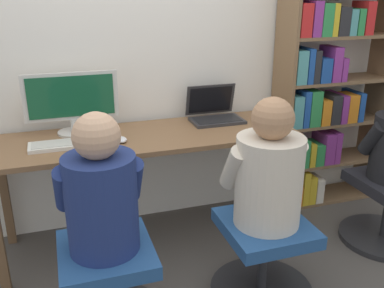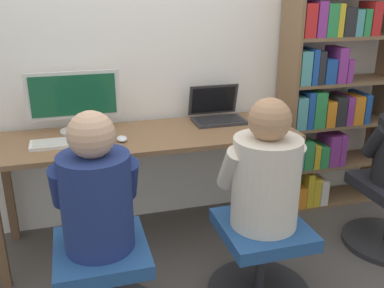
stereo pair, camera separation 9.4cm
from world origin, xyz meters
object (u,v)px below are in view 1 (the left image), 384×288
(desktop_monitor, at_px, (72,102))
(laptop, at_px, (215,113))
(person_at_monitor, at_px, (101,193))
(office_chair_left, at_px, (109,285))
(bookshelf, at_px, (325,77))
(keyboard, at_px, (70,144))
(person_at_laptop, at_px, (269,172))
(office_chair_right, at_px, (263,257))

(desktop_monitor, height_order, laptop, desktop_monitor)
(person_at_monitor, bearing_deg, office_chair_left, -90.00)
(laptop, distance_m, bookshelf, 0.87)
(keyboard, distance_m, office_chair_left, 0.84)
(keyboard, relative_size, person_at_laptop, 0.69)
(keyboard, relative_size, person_at_monitor, 0.70)
(desktop_monitor, xyz_separation_m, person_at_laptop, (0.88, -0.89, -0.21))
(laptop, height_order, office_chair_right, laptop)
(office_chair_right, bearing_deg, office_chair_left, 178.31)
(office_chair_right, bearing_deg, bookshelf, 44.46)
(person_at_laptop, bearing_deg, bookshelf, 44.31)
(keyboard, bearing_deg, bookshelf, 6.44)
(desktop_monitor, xyz_separation_m, person_at_monitor, (0.06, -0.86, -0.21))
(office_chair_left, height_order, bookshelf, bookshelf)
(office_chair_right, height_order, person_at_monitor, person_at_monitor)
(bookshelf, bearing_deg, laptop, 179.61)
(desktop_monitor, height_order, bookshelf, bookshelf)
(desktop_monitor, relative_size, keyboard, 1.23)
(bookshelf, bearing_deg, person_at_monitor, -153.77)
(person_at_monitor, bearing_deg, keyboard, 98.36)
(person_at_laptop, bearing_deg, laptop, 86.90)
(person_at_monitor, xyz_separation_m, person_at_laptop, (0.83, -0.02, -0.00))
(keyboard, bearing_deg, desktop_monitor, 80.13)
(office_chair_left, height_order, office_chair_right, same)
(office_chair_right, height_order, person_at_laptop, person_at_laptop)
(keyboard, distance_m, person_at_laptop, 1.14)
(person_at_monitor, bearing_deg, desktop_monitor, 93.69)
(office_chair_right, bearing_deg, person_at_laptop, 90.00)
(desktop_monitor, xyz_separation_m, office_chair_left, (0.06, -0.87, -0.71))
(desktop_monitor, bearing_deg, person_at_monitor, -86.31)
(office_chair_right, relative_size, bookshelf, 0.29)
(desktop_monitor, relative_size, bookshelf, 0.29)
(laptop, distance_m, person_at_laptop, 0.88)
(office_chair_left, xyz_separation_m, office_chair_right, (0.83, -0.02, 0.00))
(office_chair_left, bearing_deg, keyboard, 98.30)
(laptop, bearing_deg, desktop_monitor, 179.27)
(person_at_monitor, relative_size, person_at_laptop, 0.99)
(desktop_monitor, relative_size, office_chair_right, 1.00)
(desktop_monitor, xyz_separation_m, office_chair_right, (0.88, -0.89, -0.71))
(desktop_monitor, height_order, office_chair_left, desktop_monitor)
(keyboard, bearing_deg, laptop, 12.25)
(laptop, relative_size, office_chair_left, 0.61)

